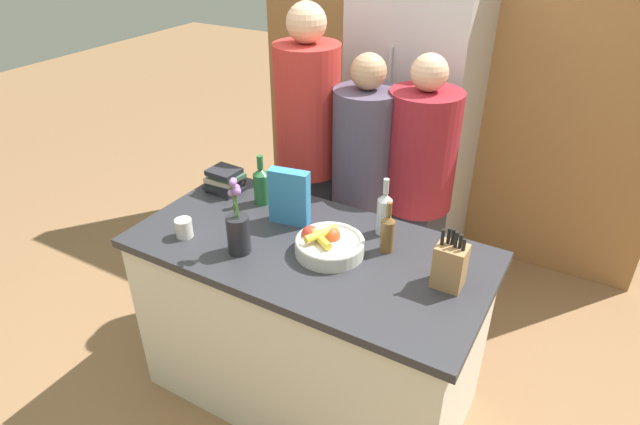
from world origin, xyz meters
TOP-DOWN VIEW (x-y plane):
  - ground_plane at (0.00, 0.00)m, footprint 14.00×14.00m
  - kitchen_island at (0.00, 0.00)m, footprint 1.60×0.81m
  - back_wall_wood at (0.00, 1.79)m, footprint 2.80×0.12m
  - refrigerator at (-0.08, 1.43)m, footprint 0.73×0.62m
  - fruit_bowl at (0.10, -0.00)m, footprint 0.30×0.30m
  - knife_block at (0.62, 0.04)m, footprint 0.12×0.10m
  - flower_vase at (-0.24, -0.18)m, footprint 0.10×0.10m
  - cereal_box at (-0.18, 0.13)m, footprint 0.20×0.09m
  - coffee_mug at (-0.53, -0.21)m, footprint 0.08×0.11m
  - book_stack at (-0.64, 0.23)m, footprint 0.19×0.16m
  - bottle_oil at (-0.40, 0.22)m, footprint 0.08×0.08m
  - bottle_vinegar at (0.24, 0.26)m, footprint 0.07×0.07m
  - bottle_wine at (0.31, 0.14)m, footprint 0.06×0.06m
  - person_at_sink at (-0.45, 0.74)m, footprint 0.36×0.36m
  - person_in_blue at (-0.09, 0.75)m, footprint 0.35×0.35m
  - person_in_red_tee at (0.19, 0.83)m, footprint 0.38×0.38m

SIDE VIEW (x-z plane):
  - ground_plane at x=0.00m, z-range 0.00..0.00m
  - kitchen_island at x=0.00m, z-range 0.00..0.91m
  - person_in_blue at x=-0.09m, z-range 0.09..1.68m
  - person_in_red_tee at x=0.19m, z-range 0.09..1.69m
  - refrigerator at x=-0.08m, z-range 0.00..1.86m
  - coffee_mug at x=-0.53m, z-range 0.91..1.00m
  - fruit_bowl at x=0.10m, z-range 0.90..1.01m
  - book_stack at x=-0.64m, z-range 0.91..1.04m
  - bottle_wine at x=0.31m, z-range 0.89..1.13m
  - knife_block at x=0.62m, z-range 0.88..1.13m
  - person_at_sink at x=-0.45m, z-range 0.11..1.91m
  - bottle_oil at x=-0.40m, z-range 0.88..1.14m
  - bottle_vinegar at x=0.24m, z-range 0.88..1.16m
  - flower_vase at x=-0.24m, z-range 0.84..1.20m
  - cereal_box at x=-0.18m, z-range 0.91..1.18m
  - back_wall_wood at x=0.00m, z-range 0.00..2.60m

